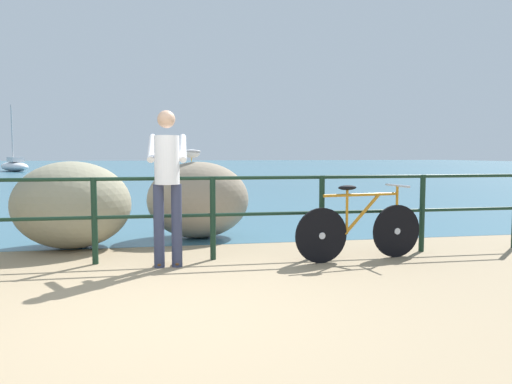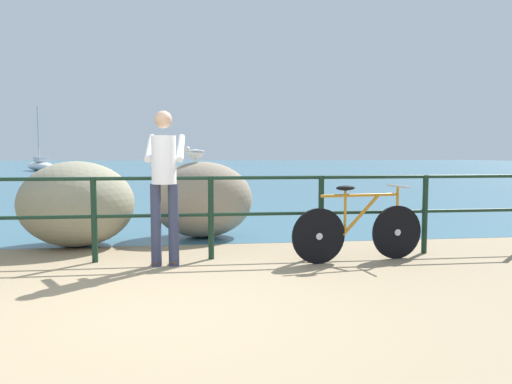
{
  "view_description": "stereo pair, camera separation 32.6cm",
  "coord_description": "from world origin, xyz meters",
  "px_view_note": "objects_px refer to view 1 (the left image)",
  "views": [
    {
      "loc": [
        0.17,
        -3.84,
        1.29
      ],
      "look_at": [
        1.3,
        2.38,
        0.79
      ],
      "focal_mm": 33.8,
      "sensor_mm": 36.0,
      "label": 1
    },
    {
      "loc": [
        0.49,
        -3.89,
        1.29
      ],
      "look_at": [
        1.3,
        2.38,
        0.79
      ],
      "focal_mm": 33.8,
      "sensor_mm": 36.0,
      "label": 2
    }
  ],
  "objects_px": {
    "breakwater_boulder_main": "(198,200)",
    "sailboat": "(14,166)",
    "breakwater_boulder_left": "(72,205)",
    "seagull": "(191,153)",
    "bicycle": "(360,228)",
    "person_at_railing": "(167,180)"
  },
  "relations": [
    {
      "from": "breakwater_boulder_main",
      "to": "sailboat",
      "type": "relative_size",
      "value": 0.32
    },
    {
      "from": "breakwater_boulder_left",
      "to": "seagull",
      "type": "bearing_deg",
      "value": 17.78
    },
    {
      "from": "bicycle",
      "to": "person_at_railing",
      "type": "xyz_separation_m",
      "value": [
        -2.3,
        0.07,
        0.6
      ]
    },
    {
      "from": "sailboat",
      "to": "breakwater_boulder_left",
      "type": "bearing_deg",
      "value": 162.95
    },
    {
      "from": "breakwater_boulder_main",
      "to": "seagull",
      "type": "bearing_deg",
      "value": 175.92
    },
    {
      "from": "bicycle",
      "to": "breakwater_boulder_main",
      "type": "bearing_deg",
      "value": 125.12
    },
    {
      "from": "seagull",
      "to": "sailboat",
      "type": "relative_size",
      "value": 0.07
    },
    {
      "from": "person_at_railing",
      "to": "breakwater_boulder_main",
      "type": "bearing_deg",
      "value": -12.28
    },
    {
      "from": "bicycle",
      "to": "breakwater_boulder_left",
      "type": "relative_size",
      "value": 1.07
    },
    {
      "from": "breakwater_boulder_main",
      "to": "seagull",
      "type": "xyz_separation_m",
      "value": [
        -0.1,
        0.01,
        0.73
      ]
    },
    {
      "from": "bicycle",
      "to": "seagull",
      "type": "bearing_deg",
      "value": 126.54
    },
    {
      "from": "bicycle",
      "to": "breakwater_boulder_main",
      "type": "height_order",
      "value": "breakwater_boulder_main"
    },
    {
      "from": "bicycle",
      "to": "breakwater_boulder_main",
      "type": "relative_size",
      "value": 1.08
    },
    {
      "from": "breakwater_boulder_left",
      "to": "sailboat",
      "type": "height_order",
      "value": "sailboat"
    },
    {
      "from": "person_at_railing",
      "to": "sailboat",
      "type": "xyz_separation_m",
      "value": [
        -11.21,
        32.74,
        -0.57
      ]
    },
    {
      "from": "person_at_railing",
      "to": "breakwater_boulder_main",
      "type": "xyz_separation_m",
      "value": [
        0.46,
        1.87,
        -0.41
      ]
    },
    {
      "from": "breakwater_boulder_main",
      "to": "breakwater_boulder_left",
      "type": "distance_m",
      "value": 1.83
    },
    {
      "from": "sailboat",
      "to": "breakwater_boulder_main",
      "type": "bearing_deg",
      "value": 166.12
    },
    {
      "from": "seagull",
      "to": "breakwater_boulder_main",
      "type": "bearing_deg",
      "value": -179.14
    },
    {
      "from": "sailboat",
      "to": "bicycle",
      "type": "bearing_deg",
      "value": 167.79
    },
    {
      "from": "person_at_railing",
      "to": "seagull",
      "type": "xyz_separation_m",
      "value": [
        0.36,
        1.87,
        0.32
      ]
    },
    {
      "from": "seagull",
      "to": "person_at_railing",
      "type": "bearing_deg",
      "value": 84.06
    }
  ]
}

